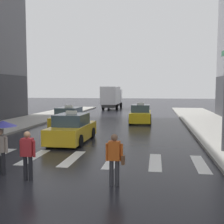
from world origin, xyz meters
TOP-DOWN VIEW (x-y plane):
  - ground_plane at (0.00, 0.00)m, footprint 160.00×160.00m
  - crosswalk_markings at (-0.00, 3.00)m, footprint 11.30×2.80m
  - taxi_lead at (-1.16, 6.71)m, footprint 1.98×4.56m
  - taxi_second at (-3.03, 12.00)m, footprint 1.94×4.54m
  - taxi_third at (2.20, 16.58)m, footprint 2.00×4.57m
  - box_truck at (-2.97, 32.16)m, footprint 2.31×7.55m
  - pedestrian_with_umbrella at (-1.73, 0.41)m, footprint 0.96×0.96m
  - pedestrian_with_handbag at (2.35, -0.07)m, footprint 0.60×0.24m
  - pedestrian_plain_coat at (-0.59, 0.00)m, footprint 0.55×0.24m

SIDE VIEW (x-z plane):
  - ground_plane at x=0.00m, z-range 0.00..0.00m
  - crosswalk_markings at x=0.00m, z-range 0.00..0.01m
  - taxi_lead at x=-1.16m, z-range -0.18..1.63m
  - taxi_second at x=-3.03m, z-range -0.18..1.63m
  - taxi_third at x=2.20m, z-range -0.18..1.63m
  - pedestrian_with_handbag at x=2.35m, z-range 0.11..1.76m
  - pedestrian_plain_coat at x=-0.59m, z-range 0.11..1.76m
  - pedestrian_with_umbrella at x=-1.73m, z-range 0.55..2.49m
  - box_truck at x=-2.97m, z-range 0.18..3.53m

